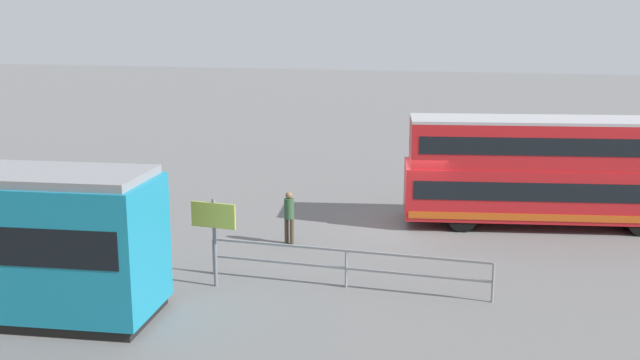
{
  "coord_description": "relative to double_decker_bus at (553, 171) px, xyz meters",
  "views": [
    {
      "loc": [
        -3.32,
        25.39,
        7.16
      ],
      "look_at": [
        2.55,
        3.12,
        2.15
      ],
      "focal_mm": 41.58,
      "sensor_mm": 36.0,
      "label": 1
    }
  ],
  "objects": [
    {
      "name": "info_sign",
      "position": [
        9.08,
        8.77,
        -0.22
      ],
      "size": [
        1.3,
        0.17,
        2.46
      ],
      "color": "slate",
      "rests_on": "ground"
    },
    {
      "name": "ground_plane",
      "position": [
        4.73,
        1.23,
        -1.95
      ],
      "size": [
        160.0,
        160.0,
        0.0
      ],
      "primitive_type": "plane",
      "color": "slate"
    },
    {
      "name": "double_decker_bus",
      "position": [
        0.0,
        0.0,
        0.0
      ],
      "size": [
        10.55,
        4.22,
        3.81
      ],
      "color": "red",
      "rests_on": "ground"
    },
    {
      "name": "pedestrian_near_railing",
      "position": [
        8.29,
        4.46,
        -0.95
      ],
      "size": [
        0.42,
        0.42,
        1.73
      ],
      "color": "#4C3F2D",
      "rests_on": "ground"
    },
    {
      "name": "pedestrian_railing",
      "position": [
        5.6,
        7.96,
        -1.21
      ],
      "size": [
        7.86,
        0.24,
        1.08
      ],
      "color": "gray",
      "rests_on": "ground"
    }
  ]
}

